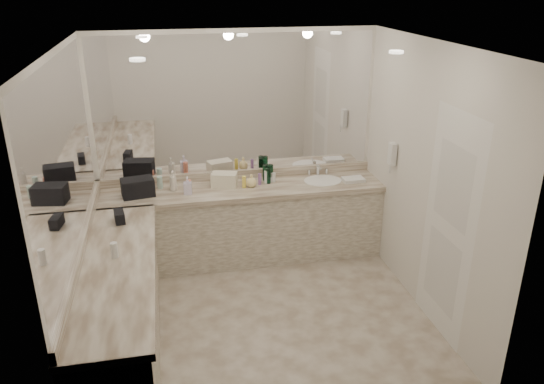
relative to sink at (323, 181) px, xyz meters
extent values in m
plane|color=#BDB19F|center=(-0.95, -1.20, -0.90)|extent=(3.20, 3.20, 0.00)
plane|color=white|center=(-0.95, -1.20, 1.71)|extent=(3.20, 3.20, 0.00)
cube|color=silver|center=(-0.95, 0.30, 0.41)|extent=(3.20, 0.02, 2.60)
cube|color=silver|center=(-2.55, -1.20, 0.41)|extent=(0.02, 3.00, 2.60)
cube|color=silver|center=(0.65, -1.20, 0.41)|extent=(0.02, 3.00, 2.60)
cube|color=beige|center=(-0.95, 0.00, -0.48)|extent=(3.20, 0.60, 0.84)
cube|color=beige|center=(-0.95, -0.01, -0.03)|extent=(3.20, 0.64, 0.06)
cube|color=beige|center=(-2.25, -1.50, -0.48)|extent=(0.60, 2.40, 0.84)
cube|color=beige|center=(-2.24, -1.50, -0.03)|extent=(0.64, 2.42, 0.06)
cube|color=beige|center=(-0.95, 0.28, 0.05)|extent=(3.20, 0.04, 0.10)
cube|color=beige|center=(-2.53, -1.20, 0.05)|extent=(0.04, 3.00, 0.10)
cube|color=white|center=(-0.95, 0.29, 0.88)|extent=(3.12, 0.01, 1.55)
cube|color=white|center=(-2.54, -1.20, 0.88)|extent=(0.01, 2.92, 1.55)
cylinder|color=white|center=(0.00, 0.00, 0.00)|extent=(0.44, 0.44, 0.03)
cube|color=silver|center=(0.00, 0.21, 0.07)|extent=(0.24, 0.16, 0.14)
cube|color=white|center=(0.61, -0.50, 0.46)|extent=(0.06, 0.10, 0.24)
cube|color=white|center=(0.64, -1.70, 0.16)|extent=(0.02, 0.82, 2.10)
cube|color=black|center=(-2.09, -0.03, 0.10)|extent=(0.37, 0.27, 0.19)
cube|color=black|center=(-2.25, -0.66, 0.06)|extent=(0.12, 0.21, 0.11)
cube|color=beige|center=(-1.14, 0.07, 0.09)|extent=(0.32, 0.24, 0.16)
cube|color=white|center=(0.34, -0.08, 0.03)|extent=(0.25, 0.17, 0.04)
cylinder|color=white|center=(-2.25, -1.38, 0.07)|extent=(0.06, 0.06, 0.14)
imported|color=silver|center=(-1.71, 0.06, 0.12)|extent=(0.11, 0.11, 0.23)
imported|color=silver|center=(-1.56, -0.08, 0.10)|extent=(0.10, 0.10, 0.20)
imported|color=#F0DA8E|center=(-0.84, -0.01, 0.08)|extent=(0.15, 0.15, 0.15)
cylinder|color=#0E4425|center=(-0.64, 0.07, 0.10)|extent=(0.06, 0.06, 0.18)
cylinder|color=#0E4425|center=(-0.65, 0.16, 0.10)|extent=(0.06, 0.06, 0.19)
cylinder|color=#0E4425|center=(-0.60, 0.13, 0.10)|extent=(0.07, 0.07, 0.20)
cylinder|color=white|center=(-0.66, 0.07, 0.08)|extent=(0.05, 0.05, 0.15)
cylinder|color=#E57F66|center=(-1.95, 0.08, 0.05)|extent=(0.06, 0.06, 0.10)
cylinder|color=#9966B2|center=(-0.74, 0.03, 0.07)|extent=(0.04, 0.04, 0.13)
cylinder|color=#F2D84C|center=(-0.93, -0.02, 0.07)|extent=(0.04, 0.04, 0.14)
cylinder|color=silver|center=(-1.86, 0.15, 0.07)|extent=(0.06, 0.06, 0.14)
cylinder|color=silver|center=(-0.62, 0.08, 0.04)|extent=(0.05, 0.05, 0.06)
cylinder|color=#E57F66|center=(-1.55, -0.02, 0.07)|extent=(0.06, 0.06, 0.14)
cylinder|color=white|center=(-0.57, 0.10, 0.06)|extent=(0.06, 0.06, 0.11)
camera|label=1|loc=(-1.75, -5.51, 2.23)|focal=35.00mm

